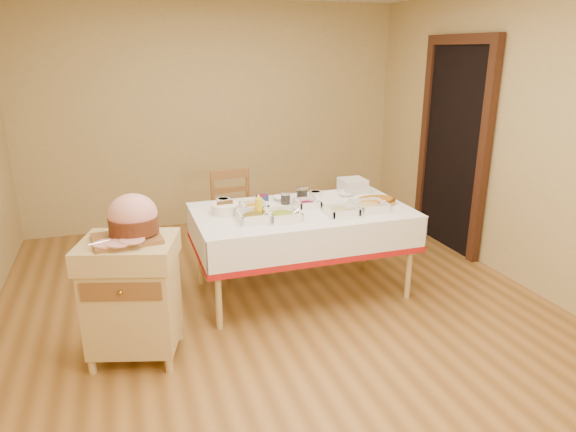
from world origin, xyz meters
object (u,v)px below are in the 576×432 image
at_px(preserve_jar_right, 302,194).
at_px(dining_chair, 236,218).
at_px(ham_on_board, 132,220).
at_px(plate_stack, 353,185).
at_px(dining_table, 302,227).
at_px(preserve_jar_left, 286,198).
at_px(butcher_cart, 132,292).
at_px(mustard_bottle, 259,207).
at_px(bread_basket, 225,209).
at_px(brass_platter, 375,201).

bearing_deg(preserve_jar_right, dining_chair, 133.83).
relative_size(ham_on_board, plate_stack, 1.97).
relative_size(dining_table, preserve_jar_left, 16.58).
relative_size(butcher_cart, mustard_bottle, 4.47).
bearing_deg(dining_table, butcher_cart, -157.44).
height_order(preserve_jar_left, bread_basket, preserve_jar_left).
distance_m(butcher_cart, brass_platter, 2.19).
xyz_separation_m(dining_table, butcher_cart, (-1.44, -0.60, -0.11)).
distance_m(ham_on_board, plate_stack, 2.25).
xyz_separation_m(dining_chair, preserve_jar_right, (0.50, -0.52, 0.33)).
xyz_separation_m(butcher_cart, plate_stack, (2.09, 0.98, 0.33)).
relative_size(mustard_bottle, bread_basket, 0.86).
bearing_deg(brass_platter, plate_stack, 92.37).
relative_size(dining_table, ham_on_board, 4.02).
xyz_separation_m(ham_on_board, preserve_jar_left, (1.31, 0.76, -0.18)).
relative_size(butcher_cart, ham_on_board, 1.91).
distance_m(dining_chair, plate_stack, 1.18).
bearing_deg(butcher_cart, bread_basket, 40.90).
bearing_deg(bread_basket, preserve_jar_right, 12.07).
height_order(bread_basket, plate_stack, plate_stack).
height_order(butcher_cart, dining_chair, dining_chair).
distance_m(mustard_bottle, bread_basket, 0.30).
distance_m(dining_table, preserve_jar_right, 0.34).
bearing_deg(brass_platter, mustard_bottle, -178.16).
relative_size(bread_basket, brass_platter, 0.60).
bearing_deg(ham_on_board, dining_chair, 53.52).
relative_size(preserve_jar_right, mustard_bottle, 0.69).
distance_m(dining_chair, bread_basket, 0.78).
bearing_deg(plate_stack, preserve_jar_right, -166.47).
distance_m(preserve_jar_right, bread_basket, 0.75).
height_order(dining_chair, preserve_jar_right, dining_chair).
bearing_deg(butcher_cart, mustard_bottle, 26.54).
height_order(dining_table, butcher_cart, butcher_cart).
height_order(dining_table, mustard_bottle, mustard_bottle).
height_order(butcher_cart, preserve_jar_right, preserve_jar_right).
xyz_separation_m(dining_chair, preserve_jar_left, (0.33, -0.56, 0.32)).
bearing_deg(dining_chair, brass_platter, -37.01).
height_order(butcher_cart, ham_on_board, ham_on_board).
height_order(butcher_cart, plate_stack, plate_stack).
relative_size(preserve_jar_left, brass_platter, 0.29).
bearing_deg(bread_basket, mustard_bottle, -35.39).
distance_m(butcher_cart, preserve_jar_right, 1.77).
height_order(dining_chair, ham_on_board, ham_on_board).
bearing_deg(preserve_jar_left, ham_on_board, -149.79).
distance_m(dining_chair, preserve_jar_left, 0.73).
bearing_deg(preserve_jar_left, plate_stack, 13.89).
xyz_separation_m(dining_table, bread_basket, (-0.64, 0.09, 0.20)).
xyz_separation_m(preserve_jar_right, bread_basket, (-0.73, -0.16, -0.02)).
bearing_deg(dining_table, bread_basket, 171.94).
bearing_deg(butcher_cart, dining_table, 22.56).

